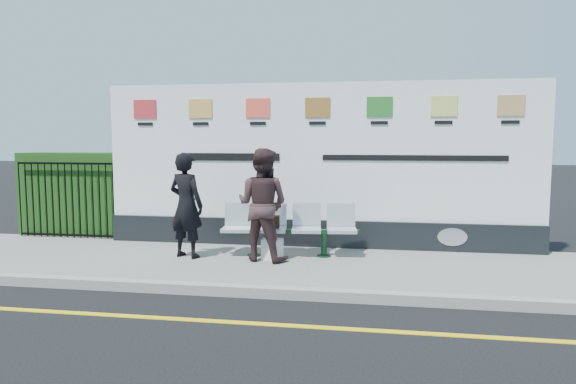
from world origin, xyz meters
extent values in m
plane|color=black|center=(0.00, 0.00, 0.00)|extent=(80.00, 80.00, 0.00)
cube|color=slate|center=(0.00, 2.50, 0.06)|extent=(14.00, 3.00, 0.12)
cube|color=gray|center=(0.00, 1.00, 0.07)|extent=(14.00, 0.18, 0.14)
cube|color=yellow|center=(0.00, 0.00, 0.00)|extent=(14.00, 0.10, 0.01)
cube|color=black|center=(0.50, 3.85, 0.37)|extent=(8.00, 0.30, 0.50)
cube|color=white|center=(0.50, 3.85, 1.87)|extent=(8.00, 0.14, 2.50)
cube|color=#1B4314|center=(-4.58, 4.30, 0.97)|extent=(2.35, 0.70, 1.70)
imported|color=black|center=(-1.57, 2.58, 1.00)|extent=(0.74, 0.60, 1.76)
imported|color=#392526|center=(-0.27, 2.59, 1.04)|extent=(1.03, 0.89, 1.84)
cube|color=#321A0D|center=(-0.18, 2.89, 0.71)|extent=(0.28, 0.14, 0.21)
cube|color=white|center=(-0.12, 2.66, 0.29)|extent=(0.34, 0.21, 0.34)
camera|label=1|loc=(1.48, -5.53, 2.09)|focal=32.00mm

